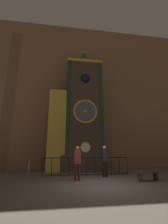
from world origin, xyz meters
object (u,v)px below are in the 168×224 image
Objects in this scene: clock_tower at (79,115)px; visitor_bench at (148,175)px; stanchion_post at (28,171)px; visitor_near at (77,160)px; visitor_far at (105,158)px.

clock_tower is 6.67m from visitor_bench.
stanchion_post is 0.86× the size of visitor_bench.
clock_tower is at bearing 126.18° from visitor_bench.
visitor_near reaches higher than stanchion_post.
visitor_bench is (6.36, -2.19, 0.00)m from stanchion_post.
visitor_bench is at bearing -44.41° from visitor_far.
visitor_far is 4.64m from stanchion_post.
visitor_near is 1.57× the size of visitor_bench.
visitor_far is (1.74, 0.92, 0.04)m from visitor_near.
stanchion_post is (-3.24, -2.07, -4.07)m from clock_tower.
visitor_near is at bearing 171.91° from visitor_bench.
stanchion_post is at bearing -147.38° from clock_tower.
visitor_far is at bearing -9.64° from stanchion_post.
visitor_far is 2.46m from visitor_bench.
visitor_far is (1.27, -2.84, -3.30)m from clock_tower.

